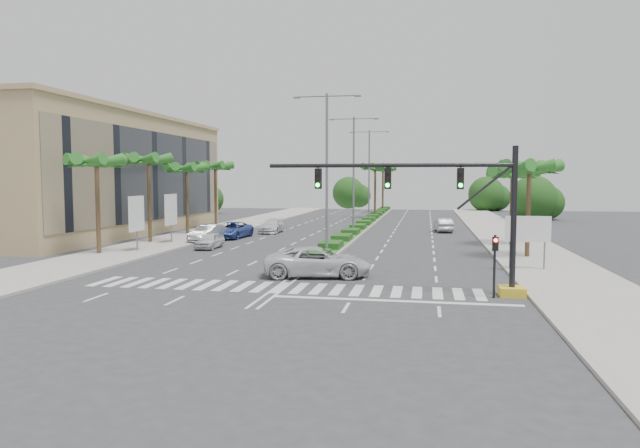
# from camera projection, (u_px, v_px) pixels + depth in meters

# --- Properties ---
(ground) EXTENTS (160.00, 160.00, 0.00)m
(ground) POSITION_uv_depth(u_px,v_px,m) (280.00, 288.00, 29.55)
(ground) COLOR #333335
(ground) RESTS_ON ground
(footpath_right) EXTENTS (6.00, 120.00, 0.15)m
(footpath_right) POSITION_uv_depth(u_px,v_px,m) (523.00, 248.00, 46.35)
(footpath_right) COLOR gray
(footpath_right) RESTS_ON ground
(footpath_left) EXTENTS (6.00, 120.00, 0.15)m
(footpath_left) POSITION_uv_depth(u_px,v_px,m) (174.00, 240.00, 51.93)
(footpath_left) COLOR gray
(footpath_left) RESTS_ON ground
(median) EXTENTS (2.20, 75.00, 0.20)m
(median) POSITION_uv_depth(u_px,v_px,m) (368.00, 222.00, 73.64)
(median) COLOR gray
(median) RESTS_ON ground
(median_grass) EXTENTS (1.80, 75.00, 0.04)m
(median_grass) POSITION_uv_depth(u_px,v_px,m) (368.00, 221.00, 73.63)
(median_grass) COLOR #2A6021
(median_grass) RESTS_ON median
(building) EXTENTS (12.00, 36.00, 12.00)m
(building) POSITION_uv_depth(u_px,v_px,m) (101.00, 176.00, 59.33)
(building) COLOR tan
(building) RESTS_ON ground
(signal_gantry) EXTENTS (12.60, 1.20, 7.20)m
(signal_gantry) POSITION_uv_depth(u_px,v_px,m) (465.00, 224.00, 27.58)
(signal_gantry) COLOR gold
(signal_gantry) RESTS_ON ground
(pedestrian_signal) EXTENTS (0.28, 0.36, 3.00)m
(pedestrian_signal) POSITION_uv_depth(u_px,v_px,m) (495.00, 255.00, 26.78)
(pedestrian_signal) COLOR black
(pedestrian_signal) RESTS_ON ground
(direction_sign) EXTENTS (2.70, 0.11, 3.40)m
(direction_sign) POSITION_uv_depth(u_px,v_px,m) (528.00, 231.00, 34.71)
(direction_sign) COLOR slate
(direction_sign) RESTS_ON ground
(billboard_near) EXTENTS (0.18, 2.10, 4.35)m
(billboard_near) POSITION_uv_depth(u_px,v_px,m) (136.00, 214.00, 43.73)
(billboard_near) COLOR slate
(billboard_near) RESTS_ON ground
(billboard_far) EXTENTS (0.18, 2.10, 4.35)m
(billboard_far) POSITION_uv_depth(u_px,v_px,m) (171.00, 210.00, 49.61)
(billboard_far) COLOR slate
(billboard_far) RESTS_ON ground
(palm_left_near) EXTENTS (4.57, 4.68, 7.55)m
(palm_left_near) POSITION_uv_depth(u_px,v_px,m) (97.00, 165.00, 41.85)
(palm_left_near) COLOR brown
(palm_left_near) RESTS_ON ground
(palm_left_mid) EXTENTS (4.57, 4.68, 7.95)m
(palm_left_mid) POSITION_uv_depth(u_px,v_px,m) (149.00, 163.00, 49.66)
(palm_left_mid) COLOR brown
(palm_left_mid) RESTS_ON ground
(palm_left_far) EXTENTS (4.57, 4.68, 7.35)m
(palm_left_far) POSITION_uv_depth(u_px,v_px,m) (187.00, 171.00, 57.55)
(palm_left_far) COLOR brown
(palm_left_far) RESTS_ON ground
(palm_left_end) EXTENTS (4.57, 4.68, 7.75)m
(palm_left_end) POSITION_uv_depth(u_px,v_px,m) (215.00, 169.00, 65.36)
(palm_left_end) COLOR brown
(palm_left_end) RESTS_ON ground
(palm_right_near) EXTENTS (4.57, 4.68, 7.05)m
(palm_right_near) POSITION_uv_depth(u_px,v_px,m) (529.00, 171.00, 40.13)
(palm_right_near) COLOR brown
(palm_right_near) RESTS_ON ground
(palm_right_far) EXTENTS (4.57, 4.68, 6.75)m
(palm_right_far) POSITION_uv_depth(u_px,v_px,m) (512.00, 176.00, 47.99)
(palm_right_far) COLOR brown
(palm_right_far) RESTS_ON ground
(palm_median_a) EXTENTS (4.57, 4.68, 8.05)m
(palm_median_a) POSITION_uv_depth(u_px,v_px,m) (375.00, 169.00, 82.89)
(palm_median_a) COLOR brown
(palm_median_a) RESTS_ON ground
(palm_median_b) EXTENTS (4.57, 4.68, 8.05)m
(palm_median_b) POSITION_uv_depth(u_px,v_px,m) (383.00, 171.00, 97.59)
(palm_median_b) COLOR brown
(palm_median_b) RESTS_ON ground
(streetlight_near) EXTENTS (5.10, 0.25, 12.00)m
(streetlight_near) POSITION_uv_depth(u_px,v_px,m) (327.00, 164.00, 42.74)
(streetlight_near) COLOR slate
(streetlight_near) RESTS_ON ground
(streetlight_mid) EXTENTS (5.10, 0.25, 12.00)m
(streetlight_mid) POSITION_uv_depth(u_px,v_px,m) (354.00, 168.00, 58.42)
(streetlight_mid) COLOR slate
(streetlight_mid) RESTS_ON ground
(streetlight_far) EXTENTS (5.10, 0.25, 12.00)m
(streetlight_far) POSITION_uv_depth(u_px,v_px,m) (369.00, 170.00, 74.10)
(streetlight_far) COLOR slate
(streetlight_far) RESTS_ON ground
(car_parked_a) EXTENTS (1.55, 3.80, 1.29)m
(car_parked_a) POSITION_uv_depth(u_px,v_px,m) (210.00, 241.00, 46.38)
(car_parked_a) COLOR silver
(car_parked_a) RESTS_ON ground
(car_parked_b) EXTENTS (2.20, 4.97, 1.59)m
(car_parked_b) POSITION_uv_depth(u_px,v_px,m) (208.00, 234.00, 50.99)
(car_parked_b) COLOR #9D9DA1
(car_parked_b) RESTS_ON ground
(car_parked_c) EXTENTS (3.00, 5.76, 1.55)m
(car_parked_c) POSITION_uv_depth(u_px,v_px,m) (232.00, 230.00, 54.69)
(car_parked_c) COLOR #314698
(car_parked_c) RESTS_ON ground
(car_parked_d) EXTENTS (2.01, 4.84, 1.40)m
(car_parked_d) POSITION_uv_depth(u_px,v_px,m) (272.00, 226.00, 60.23)
(car_parked_d) COLOR silver
(car_parked_d) RESTS_ON ground
(car_crossing) EXTENTS (6.55, 3.81, 1.72)m
(car_crossing) POSITION_uv_depth(u_px,v_px,m) (318.00, 262.00, 32.91)
(car_crossing) COLOR silver
(car_crossing) RESTS_ON ground
(car_right) EXTENTS (2.08, 4.63, 1.48)m
(car_right) POSITION_uv_depth(u_px,v_px,m) (443.00, 225.00, 61.36)
(car_right) COLOR #9FA0A4
(car_right) RESTS_ON ground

